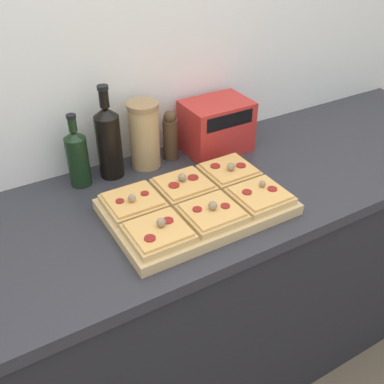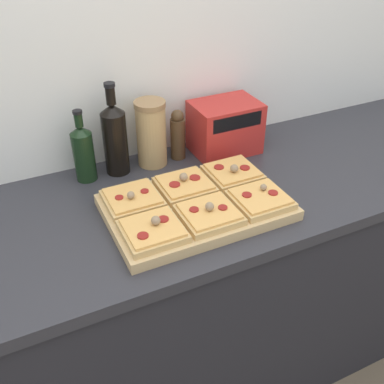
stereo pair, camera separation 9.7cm
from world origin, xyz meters
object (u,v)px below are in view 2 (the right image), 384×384
object	(u,v)px
toaster_oven	(225,127)
grain_jar_tall	(151,133)
pepper_mill	(178,135)
cutting_board	(196,207)
olive_oil_bottle	(83,152)
wine_bottle	(115,137)

from	to	relation	value
toaster_oven	grain_jar_tall	bearing A→B (deg)	174.67
grain_jar_tall	pepper_mill	xyz separation A→B (m)	(0.10, 0.00, -0.03)
cutting_board	toaster_oven	bearing A→B (deg)	48.94
olive_oil_bottle	wine_bottle	xyz separation A→B (m)	(0.11, -0.00, 0.03)
pepper_mill	toaster_oven	distance (m)	0.18
wine_bottle	toaster_oven	world-z (taller)	wine_bottle
cutting_board	grain_jar_tall	distance (m)	0.34
cutting_board	wine_bottle	xyz separation A→B (m)	(-0.14, 0.33, 0.11)
cutting_board	pepper_mill	bearing A→B (deg)	75.25
olive_oil_bottle	pepper_mill	world-z (taller)	olive_oil_bottle
olive_oil_bottle	grain_jar_tall	xyz separation A→B (m)	(0.24, -0.00, 0.02)
olive_oil_bottle	toaster_oven	xyz separation A→B (m)	(0.51, -0.03, -0.01)
wine_bottle	grain_jar_tall	size ratio (longest dim) A/B	1.36
wine_bottle	grain_jar_tall	bearing A→B (deg)	0.00
wine_bottle	olive_oil_bottle	bearing A→B (deg)	180.00
grain_jar_tall	wine_bottle	bearing A→B (deg)	180.00
olive_oil_bottle	wine_bottle	size ratio (longest dim) A/B	0.78
cutting_board	grain_jar_tall	xyz separation A→B (m)	(-0.01, 0.33, 0.10)
olive_oil_bottle	wine_bottle	world-z (taller)	wine_bottle
grain_jar_tall	toaster_oven	bearing A→B (deg)	-5.33
cutting_board	wine_bottle	bearing A→B (deg)	113.15
toaster_oven	olive_oil_bottle	bearing A→B (deg)	177.13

